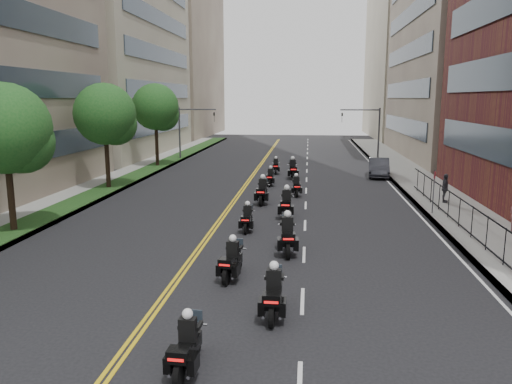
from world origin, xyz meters
TOP-DOWN VIEW (x-y plane):
  - ground at (0.00, 0.00)m, footprint 160.00×160.00m
  - sidewalk_right at (12.00, 25.00)m, footprint 4.00×90.00m
  - sidewalk_left at (-12.00, 25.00)m, footprint 4.00×90.00m
  - grass_strip at (-11.20, 25.00)m, footprint 2.00×90.00m
  - building_right_tan at (21.48, 48.00)m, footprint 15.11×28.00m
  - building_right_far at (21.50, 78.00)m, footprint 15.00×28.00m
  - building_left_mid at (-21.98, 48.00)m, footprint 16.11×28.00m
  - building_left_far at (-22.00, 78.00)m, footprint 16.00×28.00m
  - iron_fence at (11.00, 12.00)m, footprint 0.05×28.00m
  - street_trees at (-11.05, 18.61)m, footprint 4.40×38.40m
  - traffic_signal_right at (9.54, 42.00)m, footprint 4.09×0.20m
  - traffic_signal_left at (-9.54, 42.00)m, footprint 4.09×0.20m
  - motorcycle_0 at (0.44, 0.36)m, footprint 0.51×2.15m
  - motorcycle_1 at (2.32, 3.71)m, footprint 0.54×2.35m
  - motorcycle_2 at (0.56, 6.82)m, footprint 0.68×2.24m
  - motorcycle_3 at (2.48, 10.10)m, footprint 0.67×2.54m
  - motorcycle_4 at (0.31, 13.59)m, footprint 0.47×2.05m
  - motorcycle_5 at (2.14, 16.69)m, footprint 0.57×2.49m
  - motorcycle_6 at (0.46, 20.23)m, footprint 0.59×2.53m
  - motorcycle_7 at (2.53, 23.04)m, footprint 0.57×2.11m
  - motorcycle_8 at (0.45, 26.93)m, footprint 0.48×2.06m
  - motorcycle_9 at (2.04, 30.29)m, footprint 0.71×2.54m
  - motorcycle_10 at (0.46, 33.07)m, footprint 0.51×2.08m
  - parked_sedan at (9.30, 32.23)m, footprint 2.16×4.89m
  - pedestrian_c at (11.86, 21.12)m, footprint 0.69×1.14m

SIDE VIEW (x-z plane):
  - ground at x=0.00m, z-range 0.00..0.00m
  - sidewalk_right at x=12.00m, z-range 0.00..0.15m
  - sidewalk_left at x=-12.00m, z-range 0.00..0.15m
  - grass_strip at x=-11.20m, z-range 0.15..0.19m
  - motorcycle_4 at x=0.31m, z-range -0.16..1.36m
  - motorcycle_8 at x=0.45m, z-range -0.16..1.36m
  - motorcycle_10 at x=0.46m, z-range -0.16..1.37m
  - motorcycle_7 at x=2.53m, z-range -0.16..1.39m
  - motorcycle_0 at x=0.44m, z-range -0.17..1.42m
  - motorcycle_2 at x=0.56m, z-range -0.17..1.48m
  - motorcycle_1 at x=2.32m, z-range -0.18..1.55m
  - motorcycle_5 at x=2.14m, z-range -0.19..1.65m
  - motorcycle_6 at x=0.46m, z-range -0.20..1.67m
  - motorcycle_3 at x=2.48m, z-range -0.20..1.67m
  - motorcycle_9 at x=2.04m, z-range -0.20..1.68m
  - parked_sedan at x=9.30m, z-range 0.00..1.56m
  - iron_fence at x=11.00m, z-range 0.15..1.65m
  - pedestrian_c at x=11.86m, z-range 0.15..1.96m
  - traffic_signal_right at x=9.54m, z-range 0.90..6.50m
  - traffic_signal_left at x=-9.54m, z-range 0.90..6.50m
  - street_trees at x=-11.05m, z-range 1.14..9.12m
  - building_right_far at x=21.50m, z-range 0.00..26.00m
  - building_left_far at x=-22.00m, z-range 0.00..26.00m
  - building_right_tan at x=21.48m, z-range 0.00..30.00m
  - building_left_mid at x=-21.98m, z-range 0.00..34.00m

